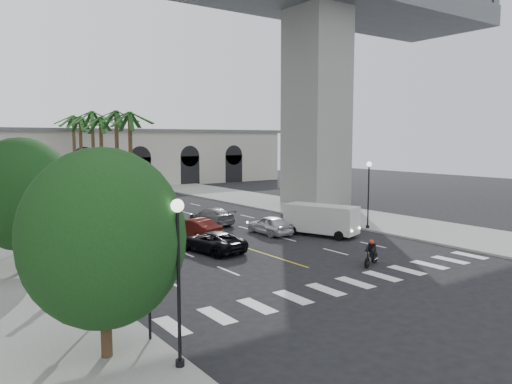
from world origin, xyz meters
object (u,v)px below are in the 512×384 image
at_px(car_a, 270,225).
at_px(car_b, 192,229).
at_px(cargo_van, 322,219).
at_px(car_d, 212,216).
at_px(lamp_post_left_near, 178,269).
at_px(pedestrian_a, 52,284).
at_px(traffic_signal_far, 109,252).
at_px(traffic_signal_near, 149,273).
at_px(lamp_post_right, 369,189).
at_px(motorcycle_rider, 372,254).
at_px(car_e, 105,227).
at_px(lamp_post_left_far, 31,199).
at_px(car_c, 212,242).

height_order(car_a, car_b, car_b).
distance_m(car_a, car_b, 5.87).
bearing_deg(cargo_van, car_d, 94.18).
distance_m(lamp_post_left_near, pedestrian_a, 8.78).
bearing_deg(car_d, traffic_signal_far, 45.46).
bearing_deg(traffic_signal_far, car_b, 49.06).
distance_m(traffic_signal_near, traffic_signal_far, 4.00).
bearing_deg(lamp_post_right, traffic_signal_far, -164.02).
relative_size(car_b, car_d, 0.94).
relative_size(motorcycle_rider, cargo_van, 0.34).
bearing_deg(cargo_van, motorcycle_rider, -135.28).
xyz_separation_m(car_a, car_e, (-10.47, 5.84, 0.06)).
height_order(lamp_post_right, traffic_signal_far, lamp_post_right).
height_order(car_e, pedestrian_a, pedestrian_a).
distance_m(traffic_signal_near, pedestrian_a, 6.29).
xyz_separation_m(traffic_signal_near, cargo_van, (18.15, 10.86, -1.25)).
bearing_deg(car_d, lamp_post_right, 130.64).
relative_size(car_a, car_e, 0.92).
height_order(motorcycle_rider, car_e, car_e).
relative_size(traffic_signal_near, car_d, 0.75).
xyz_separation_m(car_e, pedestrian_a, (-6.80, -13.54, 0.26)).
distance_m(traffic_signal_near, car_a, 20.56).
height_order(lamp_post_left_near, car_b, lamp_post_left_near).
bearing_deg(lamp_post_left_far, car_d, 4.87).
xyz_separation_m(traffic_signal_far, car_c, (8.88, 6.92, -1.84)).
xyz_separation_m(lamp_post_left_near, traffic_signal_far, (0.10, 6.50, -0.71)).
bearing_deg(traffic_signal_near, car_d, 54.67).
relative_size(lamp_post_left_far, car_c, 1.11).
relative_size(car_e, cargo_van, 0.80).
distance_m(car_a, cargo_van, 3.87).
bearing_deg(traffic_signal_far, motorcycle_rider, -4.46).
relative_size(lamp_post_right, car_e, 1.18).
bearing_deg(lamp_post_right, lamp_post_left_near, -150.31).
height_order(traffic_signal_far, pedestrian_a, traffic_signal_far).
xyz_separation_m(motorcycle_rider, car_a, (0.81, 10.65, 0.04)).
height_order(car_a, car_d, car_a).
xyz_separation_m(car_c, car_d, (5.08, 8.78, 0.03)).
bearing_deg(car_e, traffic_signal_near, 85.32).
bearing_deg(car_d, traffic_signal_near, 51.78).
bearing_deg(pedestrian_a, car_d, 29.11).
relative_size(lamp_post_left_near, motorcycle_rider, 2.78).
bearing_deg(car_a, car_b, -16.26).
distance_m(car_d, car_e, 9.05).
relative_size(car_b, cargo_van, 0.80).
bearing_deg(pedestrian_a, cargo_van, 2.01).
bearing_deg(cargo_van, lamp_post_left_near, -164.98).
height_order(traffic_signal_far, car_a, traffic_signal_far).
height_order(car_c, car_e, car_e).
relative_size(lamp_post_left_near, traffic_signal_far, 1.47).
relative_size(traffic_signal_far, car_d, 0.75).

